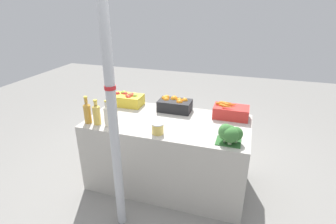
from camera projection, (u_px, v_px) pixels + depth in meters
ground_plane at (168, 181)px, 3.09m from camera, size 10.00×10.00×0.00m
market_table at (168, 152)px, 2.94m from camera, size 1.71×0.86×0.79m
support_pole at (111, 101)px, 2.05m from camera, size 0.09×0.09×2.48m
apple_crate at (127, 99)px, 3.17m from camera, size 0.37×0.22×0.16m
orange_crate at (174, 104)px, 3.01m from camera, size 0.37×0.22×0.16m
carrot_crate at (231, 111)px, 2.83m from camera, size 0.37×0.22×0.17m
broccoli_pile at (230, 134)px, 2.32m from camera, size 0.23×0.22×0.18m
juice_bottle_amber at (87, 112)px, 2.69m from camera, size 0.07×0.07×0.29m
juice_bottle_golden at (97, 114)px, 2.67m from camera, size 0.08×0.08×0.27m
juice_bottle_cloudy at (107, 115)px, 2.63m from camera, size 0.06×0.06×0.27m
pickle_jar at (158, 128)px, 2.50m from camera, size 0.12×0.12×0.11m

